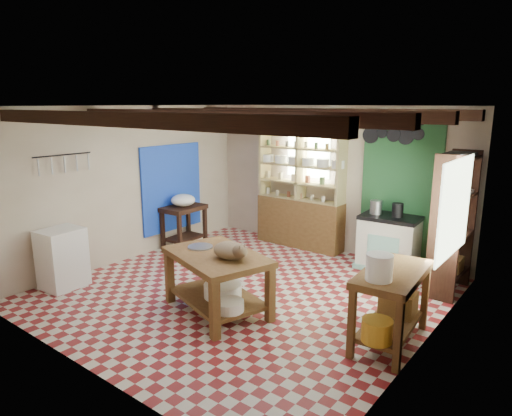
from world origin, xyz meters
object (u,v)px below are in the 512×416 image
Objects in this scene: right_counter at (391,307)px; cat at (230,250)px; work_table at (217,283)px; prep_table at (184,227)px; stove at (389,243)px; white_cabinet at (62,258)px.

cat reaches higher than right_counter.
work_table is 1.15× the size of right_counter.
prep_table is at bearing 162.14° from right_counter.
right_counter is at bearing 33.69° from work_table.
cat is (-0.89, -2.87, 0.44)m from stove.
work_table is at bearing -168.80° from right_counter.
white_cabinet is at bearing -93.00° from prep_table.
white_cabinet is (-3.47, -3.63, -0.01)m from stove.
white_cabinet is (-2.33, -0.79, 0.05)m from work_table.
prep_table is 4.50m from right_counter.
work_table is at bearing -115.28° from stove.
white_cabinet is at bearing -137.19° from stove.
stove is 3.04m from cat.
stove is 1.04× the size of white_cabinet.
white_cabinet is 2.73m from cat.
prep_table is at bearing -163.79° from stove.
work_table is 2.82m from prep_table.
cat is at bearing -165.90° from right_counter.
stove reaches higher than prep_table.
cat is at bearing 11.31° from work_table.
stove reaches higher than work_table.
cat reaches higher than work_table.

